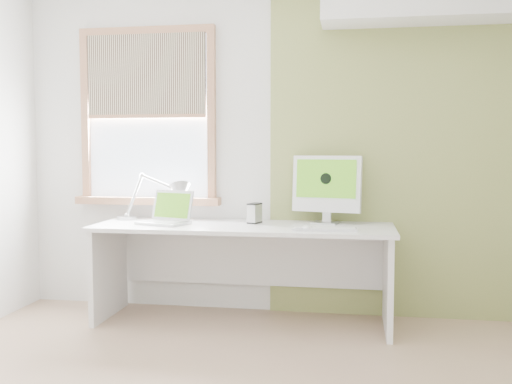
% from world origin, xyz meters
% --- Properties ---
extents(room, '(4.04, 3.54, 2.64)m').
position_xyz_m(room, '(0.00, 0.00, 1.30)').
color(room, tan).
rests_on(room, ground).
extents(accent_wall, '(2.00, 0.02, 2.60)m').
position_xyz_m(accent_wall, '(1.00, 1.74, 1.30)').
color(accent_wall, '#859B4D').
rests_on(accent_wall, room).
extents(window, '(1.20, 0.14, 1.42)m').
position_xyz_m(window, '(-1.00, 1.71, 1.54)').
color(window, '#A26E50').
rests_on(window, room).
extents(desk, '(2.20, 0.70, 0.73)m').
position_xyz_m(desk, '(-0.16, 1.44, 0.53)').
color(desk, white).
rests_on(desk, room).
extents(desk_lamp, '(0.65, 0.26, 0.37)m').
position_xyz_m(desk_lamp, '(-0.76, 1.55, 0.92)').
color(desk_lamp, '#B4B6B9').
rests_on(desk_lamp, desk).
extents(laptop, '(0.42, 0.37, 0.24)m').
position_xyz_m(laptop, '(-0.73, 1.38, 0.79)').
color(laptop, '#B4B6B9').
rests_on(laptop, desk).
extents(phone_dock, '(0.08, 0.08, 0.13)m').
position_xyz_m(phone_dock, '(-0.10, 1.57, 0.77)').
color(phone_dock, '#B4B6B9').
rests_on(phone_dock, desk).
extents(external_drive, '(0.11, 0.13, 0.15)m').
position_xyz_m(external_drive, '(-0.09, 1.51, 0.81)').
color(external_drive, '#B4B6B9').
rests_on(external_drive, desk).
extents(imac, '(0.52, 0.22, 0.51)m').
position_xyz_m(imac, '(0.45, 1.59, 1.01)').
color(imac, '#B4B6B9').
rests_on(imac, desk).
extents(keyboard, '(0.45, 0.15, 0.02)m').
position_xyz_m(keyboard, '(0.45, 1.20, 0.74)').
color(keyboard, white).
rests_on(keyboard, desk).
extents(mouse, '(0.08, 0.12, 0.03)m').
position_xyz_m(mouse, '(0.34, 1.19, 0.75)').
color(mouse, white).
rests_on(mouse, desk).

